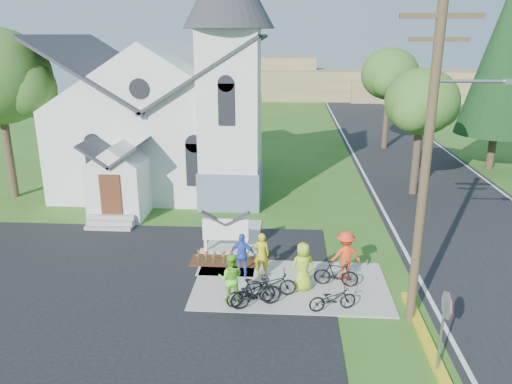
# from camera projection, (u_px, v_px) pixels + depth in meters

# --- Properties ---
(ground) EXTENTS (120.00, 120.00, 0.00)m
(ground) POSITION_uv_depth(u_px,v_px,m) (249.00, 291.00, 17.74)
(ground) COLOR #325D1A
(ground) RESTS_ON ground
(parking_lot) EXTENTS (20.00, 16.00, 0.02)m
(parking_lot) POSITION_uv_depth(u_px,v_px,m) (30.00, 314.00, 16.27)
(parking_lot) COLOR black
(parking_lot) RESTS_ON ground
(road) EXTENTS (8.00, 90.00, 0.02)m
(road) POSITION_uv_depth(u_px,v_px,m) (426.00, 179.00, 31.38)
(road) COLOR black
(road) RESTS_ON ground
(sidewalk) EXTENTS (7.00, 4.00, 0.05)m
(sidewalk) POSITION_uv_depth(u_px,v_px,m) (291.00, 285.00, 18.11)
(sidewalk) COLOR #9A948B
(sidewalk) RESTS_ON ground
(church) EXTENTS (12.35, 12.00, 13.00)m
(church) POSITION_uv_depth(u_px,v_px,m) (170.00, 98.00, 28.37)
(church) COLOR white
(church) RESTS_ON ground
(church_sign) EXTENTS (2.20, 0.40, 1.70)m
(church_sign) POSITION_uv_depth(u_px,v_px,m) (226.00, 230.00, 20.54)
(church_sign) COLOR #9A948B
(church_sign) RESTS_ON ground
(flower_bed) EXTENTS (2.60, 1.10, 0.07)m
(flower_bed) POSITION_uv_depth(u_px,v_px,m) (223.00, 261.00, 19.99)
(flower_bed) COLOR #33190D
(flower_bed) RESTS_ON ground
(utility_pole) EXTENTS (3.45, 0.28, 10.00)m
(utility_pole) POSITION_uv_depth(u_px,v_px,m) (429.00, 155.00, 14.34)
(utility_pole) COLOR #433321
(utility_pole) RESTS_ON ground
(stop_sign) EXTENTS (0.11, 0.76, 2.48)m
(stop_sign) POSITION_uv_depth(u_px,v_px,m) (445.00, 316.00, 12.87)
(stop_sign) COLOR gray
(stop_sign) RESTS_ON ground
(tree_road_near) EXTENTS (4.00, 4.00, 7.05)m
(tree_road_near) POSITION_uv_depth(u_px,v_px,m) (422.00, 102.00, 27.05)
(tree_road_near) COLOR #37281E
(tree_road_near) RESTS_ON ground
(tree_road_mid) EXTENTS (4.40, 4.40, 7.80)m
(tree_road_mid) POSITION_uv_depth(u_px,v_px,m) (390.00, 74.00, 38.26)
(tree_road_mid) COLOR #37281E
(tree_road_mid) RESTS_ON ground
(conifer) EXTENTS (5.20, 5.20, 12.40)m
(conifer) POSITION_uv_depth(u_px,v_px,m) (505.00, 56.00, 31.70)
(conifer) COLOR #37281E
(conifer) RESTS_ON ground
(distant_hills) EXTENTS (61.00, 10.00, 5.60)m
(distant_hills) POSITION_uv_depth(u_px,v_px,m) (304.00, 83.00, 70.46)
(distant_hills) COLOR olive
(distant_hills) RESTS_ON ground
(cyclist_0) EXTENTS (0.66, 0.48, 1.69)m
(cyclist_0) POSITION_uv_depth(u_px,v_px,m) (261.00, 254.00, 18.61)
(cyclist_0) COLOR gold
(cyclist_0) RESTS_ON sidewalk
(bike_0) EXTENTS (1.83, 0.84, 0.93)m
(bike_0) POSITION_uv_depth(u_px,v_px,m) (271.00, 283.00, 17.22)
(bike_0) COLOR black
(bike_0) RESTS_ON sidewalk
(cyclist_1) EXTENTS (0.86, 0.67, 1.74)m
(cyclist_1) POSITION_uv_depth(u_px,v_px,m) (231.00, 278.00, 16.73)
(cyclist_1) COLOR #70DB29
(cyclist_1) RESTS_ON sidewalk
(bike_1) EXTENTS (1.84, 1.14, 1.07)m
(bike_1) POSITION_uv_depth(u_px,v_px,m) (256.00, 292.00, 16.47)
(bike_1) COLOR black
(bike_1) RESTS_ON sidewalk
(cyclist_2) EXTENTS (1.01, 0.50, 1.67)m
(cyclist_2) POSITION_uv_depth(u_px,v_px,m) (242.00, 255.00, 18.59)
(cyclist_2) COLOR blue
(cyclist_2) RESTS_ON sidewalk
(bike_2) EXTENTS (1.83, 1.22, 0.91)m
(bike_2) POSITION_uv_depth(u_px,v_px,m) (251.00, 292.00, 16.64)
(bike_2) COLOR black
(bike_2) RESTS_ON sidewalk
(cyclist_3) EXTENTS (1.36, 0.99, 1.89)m
(cyclist_3) POSITION_uv_depth(u_px,v_px,m) (345.00, 255.00, 18.26)
(cyclist_3) COLOR #EF3B1A
(cyclist_3) RESTS_ON sidewalk
(bike_3) EXTENTS (1.65, 0.66, 0.96)m
(bike_3) POSITION_uv_depth(u_px,v_px,m) (336.00, 274.00, 17.89)
(bike_3) COLOR black
(bike_3) RESTS_ON sidewalk
(cyclist_4) EXTENTS (1.00, 0.80, 1.79)m
(cyclist_4) POSITION_uv_depth(u_px,v_px,m) (303.00, 267.00, 17.49)
(cyclist_4) COLOR #9FC825
(cyclist_4) RESTS_ON sidewalk
(bike_4) EXTENTS (1.71, 0.98, 0.85)m
(bike_4) POSITION_uv_depth(u_px,v_px,m) (333.00, 298.00, 16.32)
(bike_4) COLOR black
(bike_4) RESTS_ON sidewalk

